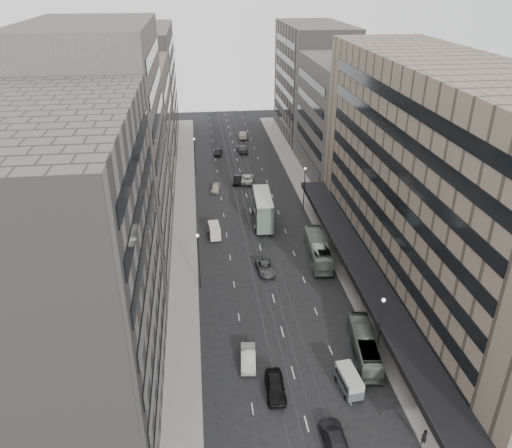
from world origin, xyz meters
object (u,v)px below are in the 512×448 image
double_decker (263,209)px  sedan_2 (265,267)px  bus_near (364,346)px  vw_microbus (349,380)px  sedan_0 (275,386)px  panel_van (214,231)px  sedan_1 (248,358)px  pedestrian (424,437)px  bus_far (318,249)px

double_decker → sedan_2: bearing=-93.6°
bus_near → sedan_2: (-8.67, 19.11, -0.70)m
bus_near → vw_microbus: bearing=64.1°
vw_microbus → sedan_2: 24.59m
sedan_0 → panel_van: bearing=100.1°
double_decker → sedan_1: (-6.22, -34.05, -2.16)m
panel_van → sedan_0: 35.14m
sedan_0 → sedan_1: sedan_0 is taller
bus_near → sedan_1: 13.24m
sedan_1 → pedestrian: pedestrian is taller
double_decker → pedestrian: 47.61m
bus_far → sedan_2: 8.91m
bus_far → panel_van: bus_far is taller
bus_near → vw_microbus: bus_near is taller
pedestrian → bus_far: bearing=-101.4°
bus_far → panel_van: (-15.34, 8.68, -0.32)m
sedan_1 → sedan_2: size_ratio=0.93×
double_decker → sedan_0: size_ratio=2.03×
bus_near → vw_microbus: (-3.20, -4.87, -0.17)m
bus_near → sedan_2: 20.99m
bus_near → pedestrian: size_ratio=5.71×
panel_van → sedan_2: (6.88, -11.32, -0.62)m
bus_near → sedan_1: (-13.22, 0.30, -0.63)m
bus_near → vw_microbus: 5.83m
vw_microbus → sedan_1: size_ratio=0.91×
bus_near → bus_far: (-0.20, 21.75, 0.24)m
double_decker → pedestrian: bearing=-76.8°
bus_far → sedan_2: size_ratio=2.35×
bus_far → panel_van: size_ratio=3.02×
double_decker → sedan_0: 39.00m
sedan_1 → bus_far: bearing=64.1°
bus_far → double_decker: bearing=-57.3°
sedan_0 → pedestrian: bearing=-29.9°
double_decker → vw_microbus: double_decker is taller
vw_microbus → panel_van: (-12.34, 35.29, 0.08)m
vw_microbus → sedan_0: size_ratio=0.86×
bus_far → sedan_2: bearing=21.7°
bus_near → sedan_2: bus_near is taller
sedan_0 → sedan_2: size_ratio=0.99×
bus_far → sedan_0: size_ratio=2.37×
double_decker → bus_near: bearing=-75.9°
bus_near → sedan_2: bearing=-58.2°
sedan_1 → pedestrian: 19.61m
bus_near → bus_far: size_ratio=0.86×
bus_far → panel_van: bearing=-25.1°
double_decker → panel_van: double_decker is taller
vw_microbus → pedestrian: (4.90, -7.55, -0.20)m
vw_microbus → panel_van: panel_van is taller
bus_near → bus_far: bus_far is taller
sedan_0 → bus_far: bearing=70.3°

